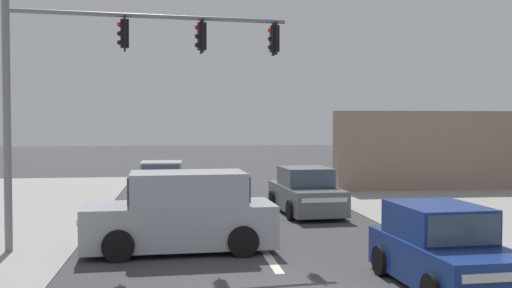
{
  "coord_description": "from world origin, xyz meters",
  "views": [
    {
      "loc": [
        -2.08,
        -10.06,
        3.08
      ],
      "look_at": [
        -0.2,
        4.0,
        2.57
      ],
      "focal_mm": 42.0,
      "sensor_mm": 36.0,
      "label": 1
    }
  ],
  "objects_px": {
    "suv_crossing_left": "(182,214)",
    "sedan_oncoming_near": "(162,183)",
    "sedan_kerbside_parked": "(306,193)",
    "hatchback_receding_far": "(443,250)",
    "traffic_signal_mast": "(111,70)"
  },
  "relations": [
    {
      "from": "hatchback_receding_far",
      "to": "sedan_oncoming_near",
      "type": "bearing_deg",
      "value": 112.86
    },
    {
      "from": "sedan_oncoming_near",
      "to": "sedan_kerbside_parked",
      "type": "bearing_deg",
      "value": -37.4
    },
    {
      "from": "traffic_signal_mast",
      "to": "suv_crossing_left",
      "type": "relative_size",
      "value": 1.49
    },
    {
      "from": "suv_crossing_left",
      "to": "sedan_oncoming_near",
      "type": "distance_m",
      "value": 9.2
    },
    {
      "from": "suv_crossing_left",
      "to": "sedan_oncoming_near",
      "type": "height_order",
      "value": "suv_crossing_left"
    },
    {
      "from": "sedan_kerbside_parked",
      "to": "hatchback_receding_far",
      "type": "height_order",
      "value": "sedan_kerbside_parked"
    },
    {
      "from": "sedan_oncoming_near",
      "to": "traffic_signal_mast",
      "type": "bearing_deg",
      "value": -96.69
    },
    {
      "from": "traffic_signal_mast",
      "to": "suv_crossing_left",
      "type": "height_order",
      "value": "traffic_signal_mast"
    },
    {
      "from": "traffic_signal_mast",
      "to": "sedan_oncoming_near",
      "type": "relative_size",
      "value": 1.61
    },
    {
      "from": "traffic_signal_mast",
      "to": "sedan_oncoming_near",
      "type": "distance_m",
      "value": 9.35
    },
    {
      "from": "suv_crossing_left",
      "to": "sedan_kerbside_parked",
      "type": "relative_size",
      "value": 1.07
    },
    {
      "from": "sedan_kerbside_parked",
      "to": "sedan_oncoming_near",
      "type": "distance_m",
      "value": 6.18
    },
    {
      "from": "traffic_signal_mast",
      "to": "sedan_kerbside_parked",
      "type": "relative_size",
      "value": 1.59
    },
    {
      "from": "hatchback_receding_far",
      "to": "sedan_oncoming_near",
      "type": "distance_m",
      "value": 14.13
    },
    {
      "from": "traffic_signal_mast",
      "to": "suv_crossing_left",
      "type": "bearing_deg",
      "value": -20.1
    }
  ]
}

